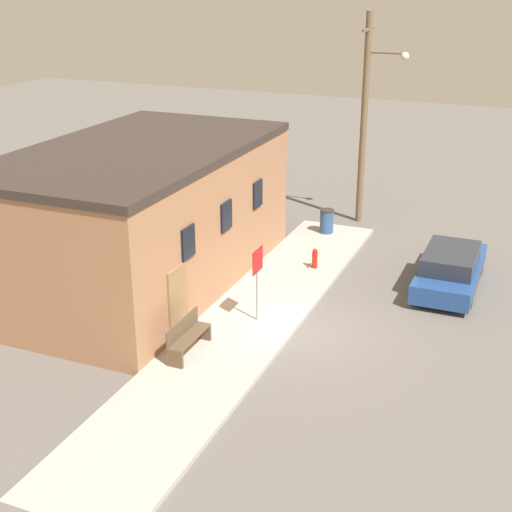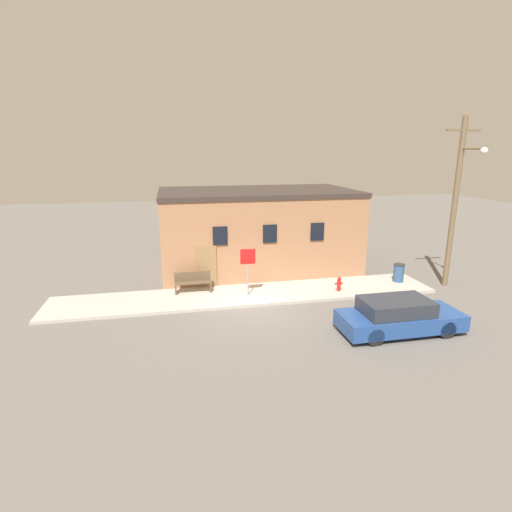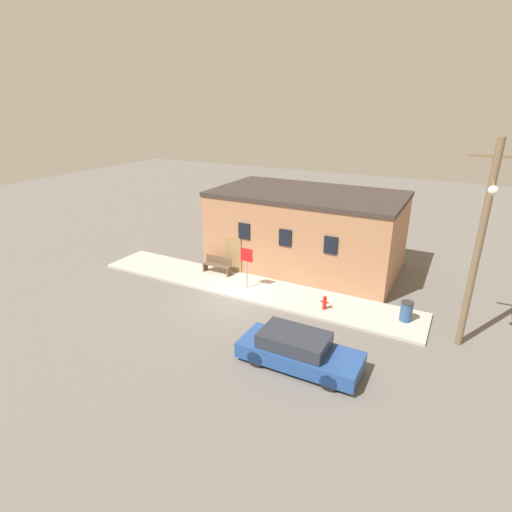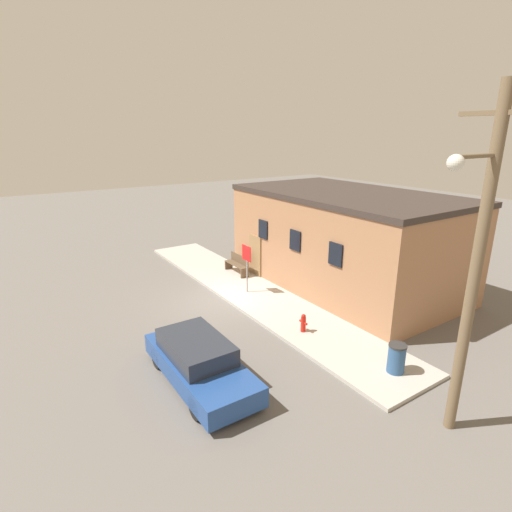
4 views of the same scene
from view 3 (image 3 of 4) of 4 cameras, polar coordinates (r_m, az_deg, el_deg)
The scene contains 9 objects.
ground_plane at distance 20.29m, azimuth -2.97°, elevation -6.18°, with size 80.00×80.00×0.00m, color #66605B.
sidewalk at distance 21.36m, azimuth -1.01°, elevation -4.49°, with size 17.95×2.85×0.13m.
brick_building at distance 23.76m, azimuth 7.16°, elevation 3.75°, with size 10.71×6.13×4.54m.
fire_hydrant at distance 19.20m, azimuth 9.78°, elevation -6.56°, with size 0.39×0.19×0.69m.
stop_sign at distance 20.54m, azimuth -1.35°, elevation -0.64°, with size 0.70×0.06×2.21m.
bench at distance 22.91m, azimuth -5.52°, elevation -1.27°, with size 1.70×0.44×0.96m.
trash_bin at distance 19.16m, azimuth 20.68°, elevation -7.38°, with size 0.55×0.55×0.93m.
utility_pole at distance 16.98m, azimuth 29.29°, elevation 1.52°, with size 1.80×1.71×8.21m.
parked_car at distance 15.37m, azimuth 6.02°, elevation -13.27°, with size 4.59×1.80×1.33m.
Camera 3 is at (9.38, -15.41, 9.29)m, focal length 28.00 mm.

